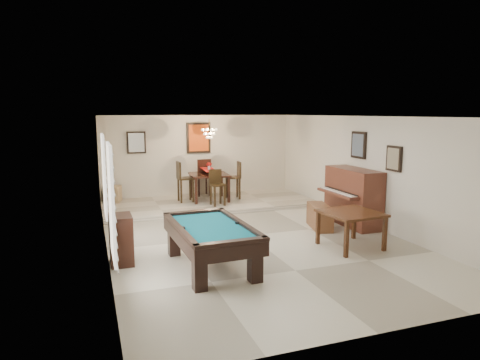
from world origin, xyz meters
TOP-DOWN VIEW (x-y plane):
  - ground_plane at (0.00, 0.00)m, footprint 6.00×9.00m
  - wall_back at (0.00, 4.50)m, footprint 6.00×0.04m
  - wall_front at (0.00, -4.50)m, footprint 6.00×0.04m
  - wall_left at (-3.00, 0.00)m, footprint 0.04×9.00m
  - wall_right at (3.00, 0.00)m, footprint 0.04×9.00m
  - ceiling at (0.00, 0.00)m, footprint 6.00×9.00m
  - dining_step at (0.00, 3.25)m, footprint 6.00×2.50m
  - window_left_front at (-2.97, -2.20)m, footprint 0.06×1.00m
  - window_left_rear at (-2.97, 0.60)m, footprint 0.06×1.00m
  - pool_table at (-1.32, -1.60)m, footprint 1.27×2.25m
  - square_table at (1.62, -1.46)m, footprint 1.14×1.14m
  - upright_piano at (2.52, 0.05)m, footprint 0.92×1.64m
  - piano_bench at (1.78, 0.02)m, footprint 0.61×1.05m
  - apothecary_chest at (-2.78, -0.88)m, footprint 0.39×0.59m
  - dining_table at (0.05, 3.45)m, footprint 1.17×1.17m
  - flower_vase at (0.05, 3.45)m, footprint 0.14×0.14m
  - dining_chair_south at (0.08, 2.69)m, footprint 0.40×0.40m
  - dining_chair_north at (0.05, 4.24)m, footprint 0.44×0.44m
  - dining_chair_west at (-0.65, 3.48)m, footprint 0.45×0.45m
  - dining_chair_east at (0.78, 3.44)m, footprint 0.46×0.46m
  - corner_bench at (-2.64, 4.15)m, footprint 0.53×0.60m
  - chandelier at (0.00, 3.20)m, footprint 0.44×0.44m
  - back_painting at (0.00, 4.46)m, footprint 0.75×0.06m
  - back_mirror at (-1.90, 4.46)m, footprint 0.55×0.06m
  - right_picture_upper at (2.96, 0.30)m, footprint 0.06×0.55m
  - right_picture_lower at (2.96, -1.00)m, footprint 0.06×0.45m

SIDE VIEW (x-z plane):
  - ground_plane at x=0.00m, z-range -0.02..0.00m
  - dining_step at x=0.00m, z-range 0.00..0.12m
  - piano_bench at x=1.78m, z-range 0.00..0.55m
  - corner_bench at x=-2.64m, z-range 0.12..0.57m
  - square_table at x=1.62m, z-range 0.00..0.73m
  - pool_table at x=-1.32m, z-range 0.00..0.74m
  - apothecary_chest at x=-2.78m, z-range 0.00..0.89m
  - dining_table at x=0.05m, z-range 0.12..1.02m
  - dining_chair_south at x=0.08m, z-range 0.12..1.11m
  - dining_chair_east at x=0.78m, z-range 0.12..1.23m
  - upright_piano at x=2.52m, z-range 0.00..1.36m
  - dining_chair_north at x=0.05m, z-range 0.12..1.27m
  - dining_chair_west at x=-0.65m, z-range 0.12..1.30m
  - flower_vase at x=0.05m, z-range 1.02..1.25m
  - wall_back at x=0.00m, z-range 0.00..2.60m
  - wall_front at x=0.00m, z-range 0.00..2.60m
  - wall_left at x=-3.00m, z-range 0.00..2.60m
  - wall_right at x=3.00m, z-range 0.00..2.60m
  - window_left_front at x=-2.97m, z-range 0.55..2.25m
  - window_left_rear at x=-2.97m, z-range 0.55..2.25m
  - right_picture_lower at x=2.96m, z-range 1.42..1.98m
  - back_mirror at x=-1.90m, z-range 1.48..2.12m
  - back_painting at x=0.00m, z-range 1.42..2.38m
  - right_picture_upper at x=2.96m, z-range 1.57..2.23m
  - chandelier at x=0.00m, z-range 1.90..2.50m
  - ceiling at x=0.00m, z-range 2.58..2.62m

